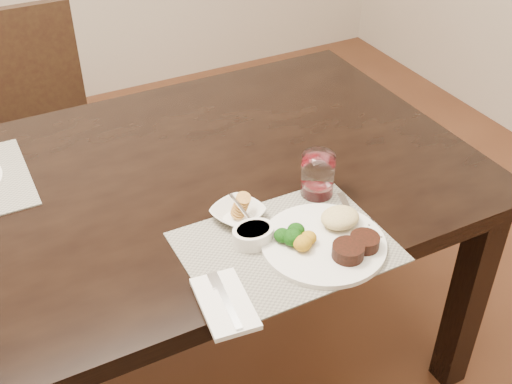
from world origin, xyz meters
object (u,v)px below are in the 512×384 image
wine_glass_near (318,177)px  chair_far (37,119)px  steak_knife (368,227)px  dinner_plate (329,239)px  cracker_bowl (238,213)px

wine_glass_near → chair_far: bearing=113.0°
chair_far → steak_knife: bearing=-68.5°
dinner_plate → cracker_bowl: bearing=135.0°
steak_knife → chair_far: bearing=128.2°
dinner_plate → wine_glass_near: wine_glass_near is taller
chair_far → dinner_plate: 1.43m
dinner_plate → steak_knife: 0.11m
chair_far → wine_glass_near: (0.49, -1.16, 0.30)m
wine_glass_near → steak_knife: bearing=-79.5°
steak_knife → wine_glass_near: bearing=117.3°
cracker_bowl → chair_far: bearing=103.2°
dinner_plate → wine_glass_near: size_ratio=2.51×
dinner_plate → cracker_bowl: (-0.14, 0.18, 0.00)m
dinner_plate → steak_knife: dinner_plate is taller
dinner_plate → cracker_bowl: 0.23m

